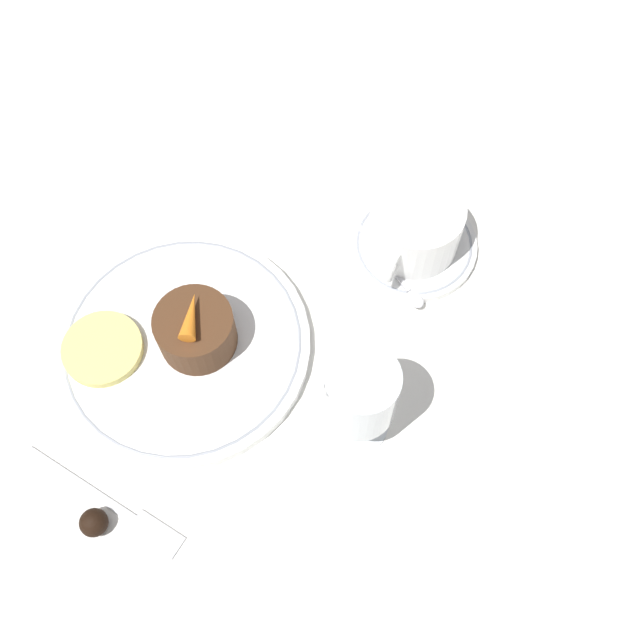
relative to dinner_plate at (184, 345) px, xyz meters
The scene contains 11 objects.
ground_plane 0.04m from the dinner_plate, 118.89° to the left, with size 3.00×3.00×0.00m, color white.
dinner_plate is the anchor object (origin of this frame).
saucer 0.27m from the dinner_plate, 142.76° to the left, with size 0.14×0.14×0.01m.
coffee_cup 0.27m from the dinner_plate, 143.37° to the left, with size 0.12×0.10×0.06m.
spoon 0.23m from the dinner_plate, 136.73° to the left, with size 0.07×0.11×0.00m.
wine_glass 0.20m from the dinner_plate, 91.17° to the left, with size 0.07×0.07×0.13m.
fork 0.17m from the dinner_plate, ahead, with size 0.03×0.18×0.01m.
dessert_cake 0.03m from the dinner_plate, 125.71° to the left, with size 0.08×0.08×0.05m.
carrot_garnish 0.06m from the dinner_plate, 125.71° to the left, with size 0.05×0.03×0.02m.
pineapple_slice 0.08m from the dinner_plate, 57.31° to the right, with size 0.08×0.08×0.01m.
chocolate_truffle 0.19m from the dinner_plate, ahead, with size 0.03×0.03×0.03m.
Camera 1 is at (0.23, 0.23, 0.70)m, focal length 42.00 mm.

